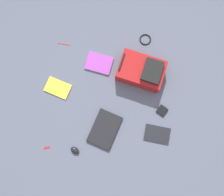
{
  "coord_description": "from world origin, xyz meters",
  "views": [
    {
      "loc": [
        -0.4,
        -0.04,
        2.39
      ],
      "look_at": [
        -0.03,
        -0.02,
        0.02
      ],
      "focal_mm": 38.22,
      "sensor_mm": 36.0,
      "label": 1
    }
  ],
  "objects_px": {
    "cable_coil": "(145,40)",
    "usb_stick": "(47,148)",
    "earbud_pouch": "(162,111)",
    "computer_mouse": "(75,150)",
    "book_comic": "(99,63)",
    "pen_black": "(64,44)",
    "book_blue": "(157,134)",
    "laptop": "(105,129)",
    "book_red": "(58,88)",
    "backpack": "(142,71)"
  },
  "relations": [
    {
      "from": "laptop",
      "to": "computer_mouse",
      "type": "relative_size",
      "value": 4.57
    },
    {
      "from": "book_comic",
      "to": "cable_coil",
      "type": "bearing_deg",
      "value": -58.37
    },
    {
      "from": "backpack",
      "to": "earbud_pouch",
      "type": "xyz_separation_m",
      "value": [
        -0.37,
        -0.23,
        -0.09
      ]
    },
    {
      "from": "backpack",
      "to": "pen_black",
      "type": "xyz_separation_m",
      "value": [
        0.27,
        0.82,
        -0.09
      ]
    },
    {
      "from": "book_red",
      "to": "earbud_pouch",
      "type": "distance_m",
      "value": 1.08
    },
    {
      "from": "computer_mouse",
      "to": "cable_coil",
      "type": "relative_size",
      "value": 0.74
    },
    {
      "from": "earbud_pouch",
      "to": "computer_mouse",
      "type": "bearing_deg",
      "value": 117.86
    },
    {
      "from": "usb_stick",
      "to": "book_comic",
      "type": "bearing_deg",
      "value": -27.01
    },
    {
      "from": "backpack",
      "to": "laptop",
      "type": "height_order",
      "value": "backpack"
    },
    {
      "from": "backpack",
      "to": "book_blue",
      "type": "distance_m",
      "value": 0.64
    },
    {
      "from": "backpack",
      "to": "usb_stick",
      "type": "bearing_deg",
      "value": 132.25
    },
    {
      "from": "laptop",
      "to": "book_blue",
      "type": "bearing_deg",
      "value": -91.87
    },
    {
      "from": "cable_coil",
      "to": "pen_black",
      "type": "bearing_deg",
      "value": 96.78
    },
    {
      "from": "book_comic",
      "to": "pen_black",
      "type": "height_order",
      "value": "book_comic"
    },
    {
      "from": "laptop",
      "to": "book_blue",
      "type": "xyz_separation_m",
      "value": [
        -0.02,
        -0.52,
        -0.01
      ]
    },
    {
      "from": "book_red",
      "to": "usb_stick",
      "type": "height_order",
      "value": "book_red"
    },
    {
      "from": "earbud_pouch",
      "to": "usb_stick",
      "type": "bearing_deg",
      "value": 111.28
    },
    {
      "from": "computer_mouse",
      "to": "pen_black",
      "type": "distance_m",
      "value": 1.1
    },
    {
      "from": "book_blue",
      "to": "usb_stick",
      "type": "bearing_deg",
      "value": 100.4
    },
    {
      "from": "book_red",
      "to": "cable_coil",
      "type": "xyz_separation_m",
      "value": [
        0.58,
        -0.87,
        -0.0
      ]
    },
    {
      "from": "computer_mouse",
      "to": "pen_black",
      "type": "height_order",
      "value": "computer_mouse"
    },
    {
      "from": "computer_mouse",
      "to": "book_comic",
      "type": "bearing_deg",
      "value": -160.72
    },
    {
      "from": "book_blue",
      "to": "cable_coil",
      "type": "height_order",
      "value": "same"
    },
    {
      "from": "pen_black",
      "to": "backpack",
      "type": "bearing_deg",
      "value": -108.16
    },
    {
      "from": "backpack",
      "to": "earbud_pouch",
      "type": "relative_size",
      "value": 5.63
    },
    {
      "from": "book_red",
      "to": "book_comic",
      "type": "distance_m",
      "value": 0.49
    },
    {
      "from": "book_comic",
      "to": "pen_black",
      "type": "bearing_deg",
      "value": 64.06
    },
    {
      "from": "book_comic",
      "to": "computer_mouse",
      "type": "bearing_deg",
      "value": 169.12
    },
    {
      "from": "pen_black",
      "to": "cable_coil",
      "type": "bearing_deg",
      "value": -83.22
    },
    {
      "from": "backpack",
      "to": "earbud_pouch",
      "type": "bearing_deg",
      "value": -147.93
    },
    {
      "from": "usb_stick",
      "to": "computer_mouse",
      "type": "bearing_deg",
      "value": -91.54
    },
    {
      "from": "laptop",
      "to": "usb_stick",
      "type": "distance_m",
      "value": 0.6
    },
    {
      "from": "cable_coil",
      "to": "usb_stick",
      "type": "distance_m",
      "value": 1.5
    },
    {
      "from": "backpack",
      "to": "computer_mouse",
      "type": "height_order",
      "value": "backpack"
    },
    {
      "from": "laptop",
      "to": "book_blue",
      "type": "relative_size",
      "value": 1.53
    },
    {
      "from": "computer_mouse",
      "to": "earbud_pouch",
      "type": "bearing_deg",
      "value": 148.03
    },
    {
      "from": "book_blue",
      "to": "book_comic",
      "type": "distance_m",
      "value": 0.93
    },
    {
      "from": "book_comic",
      "to": "computer_mouse",
      "type": "height_order",
      "value": "computer_mouse"
    },
    {
      "from": "book_red",
      "to": "book_blue",
      "type": "height_order",
      "value": "book_red"
    },
    {
      "from": "pen_black",
      "to": "usb_stick",
      "type": "bearing_deg",
      "value": 176.37
    },
    {
      "from": "book_red",
      "to": "backpack",
      "type": "bearing_deg",
      "value": -76.28
    },
    {
      "from": "book_blue",
      "to": "book_comic",
      "type": "bearing_deg",
      "value": 42.17
    },
    {
      "from": "book_blue",
      "to": "book_comic",
      "type": "relative_size",
      "value": 0.9
    },
    {
      "from": "book_comic",
      "to": "cable_coil",
      "type": "xyz_separation_m",
      "value": [
        0.29,
        -0.47,
        -0.0
      ]
    },
    {
      "from": "cable_coil",
      "to": "pen_black",
      "type": "xyz_separation_m",
      "value": [
        -0.1,
        0.85,
        -0.0
      ]
    },
    {
      "from": "book_comic",
      "to": "pen_black",
      "type": "xyz_separation_m",
      "value": [
        0.19,
        0.39,
        -0.01
      ]
    },
    {
      "from": "pen_black",
      "to": "earbud_pouch",
      "type": "height_order",
      "value": "earbud_pouch"
    },
    {
      "from": "book_blue",
      "to": "computer_mouse",
      "type": "distance_m",
      "value": 0.82
    },
    {
      "from": "earbud_pouch",
      "to": "usb_stick",
      "type": "relative_size",
      "value": 1.55
    },
    {
      "from": "book_blue",
      "to": "book_comic",
      "type": "xyz_separation_m",
      "value": [
        0.69,
        0.63,
        0.0
      ]
    }
  ]
}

